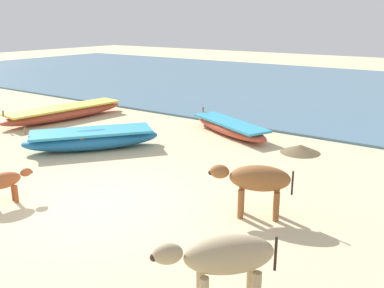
{
  "coord_description": "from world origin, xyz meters",
  "views": [
    {
      "loc": [
        6.21,
        -5.44,
        3.64
      ],
      "look_at": [
        0.2,
        3.02,
        0.6
      ],
      "focal_mm": 40.0,
      "sensor_mm": 36.0,
      "label": 1
    }
  ],
  "objects_px": {
    "calf_near_rust": "(4,182)",
    "cow_second_adult_dun": "(224,258)",
    "fishing_boat_1": "(230,127)",
    "fishing_boat_4": "(65,112)",
    "cow_adult_brown": "(257,180)",
    "fishing_boat_3": "(92,139)"
  },
  "relations": [
    {
      "from": "fishing_boat_4",
      "to": "calf_near_rust",
      "type": "relative_size",
      "value": 4.89
    },
    {
      "from": "cow_adult_brown",
      "to": "fishing_boat_3",
      "type": "bearing_deg",
      "value": -36.61
    },
    {
      "from": "fishing_boat_1",
      "to": "calf_near_rust",
      "type": "xyz_separation_m",
      "value": [
        -0.9,
        -7.41,
        0.25
      ]
    },
    {
      "from": "calf_near_rust",
      "to": "cow_second_adult_dun",
      "type": "xyz_separation_m",
      "value": [
        5.34,
        -0.26,
        0.27
      ]
    },
    {
      "from": "fishing_boat_1",
      "to": "calf_near_rust",
      "type": "height_order",
      "value": "calf_near_rust"
    },
    {
      "from": "calf_near_rust",
      "to": "cow_second_adult_dun",
      "type": "bearing_deg",
      "value": -82.38
    },
    {
      "from": "cow_adult_brown",
      "to": "calf_near_rust",
      "type": "bearing_deg",
      "value": 4.02
    },
    {
      "from": "calf_near_rust",
      "to": "cow_adult_brown",
      "type": "bearing_deg",
      "value": -50.69
    },
    {
      "from": "cow_adult_brown",
      "to": "calf_near_rust",
      "type": "distance_m",
      "value": 5.04
    },
    {
      "from": "cow_adult_brown",
      "to": "cow_second_adult_dun",
      "type": "relative_size",
      "value": 1.13
    },
    {
      "from": "fishing_boat_1",
      "to": "fishing_boat_3",
      "type": "distance_m",
      "value": 4.46
    },
    {
      "from": "fishing_boat_1",
      "to": "calf_near_rust",
      "type": "distance_m",
      "value": 7.47
    },
    {
      "from": "fishing_boat_4",
      "to": "cow_second_adult_dun",
      "type": "height_order",
      "value": "cow_second_adult_dun"
    },
    {
      "from": "fishing_boat_3",
      "to": "fishing_boat_4",
      "type": "height_order",
      "value": "fishing_boat_3"
    },
    {
      "from": "fishing_boat_3",
      "to": "fishing_boat_4",
      "type": "xyz_separation_m",
      "value": [
        -3.74,
        2.02,
        -0.03
      ]
    },
    {
      "from": "fishing_boat_1",
      "to": "cow_second_adult_dun",
      "type": "bearing_deg",
      "value": 145.03
    },
    {
      "from": "fishing_boat_4",
      "to": "cow_adult_brown",
      "type": "bearing_deg",
      "value": 79.0
    },
    {
      "from": "fishing_boat_4",
      "to": "fishing_boat_1",
      "type": "bearing_deg",
      "value": 113.28
    },
    {
      "from": "fishing_boat_3",
      "to": "cow_second_adult_dun",
      "type": "distance_m",
      "value": 7.92
    },
    {
      "from": "fishing_boat_1",
      "to": "fishing_boat_4",
      "type": "distance_m",
      "value": 6.39
    },
    {
      "from": "cow_adult_brown",
      "to": "fishing_boat_1",
      "type": "bearing_deg",
      "value": -79.66
    },
    {
      "from": "fishing_boat_4",
      "to": "calf_near_rust",
      "type": "distance_m",
      "value": 7.74
    }
  ]
}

